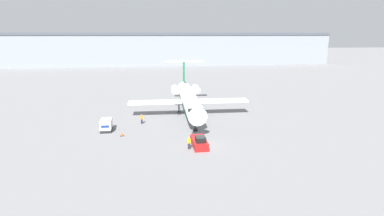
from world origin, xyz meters
TOP-DOWN VIEW (x-y plane):
  - ground_plane at (0.00, 0.00)m, footprint 600.00×600.00m
  - terminal_building at (0.00, 120.00)m, footprint 180.00×16.80m
  - airplane_main at (0.64, 17.74)m, footprint 23.38×26.45m
  - pushback_tug at (-0.40, 0.36)m, footprint 1.91×4.57m
  - luggage_cart at (-14.18, 9.71)m, footprint 1.75×3.02m
  - worker_near_tug at (-1.96, -0.37)m, footprint 0.40×0.25m
  - worker_by_wing at (-8.49, 12.88)m, footprint 0.40×0.24m
  - traffic_cone_left at (-11.50, 6.66)m, footprint 0.51×0.51m

SIDE VIEW (x-z plane):
  - ground_plane at x=0.00m, z-range 0.00..0.00m
  - traffic_cone_left at x=-11.50m, z-range -0.02..0.72m
  - pushback_tug at x=-0.40m, z-range -0.23..1.55m
  - worker_by_wing at x=-8.49m, z-range 0.04..1.77m
  - worker_near_tug at x=-1.96m, z-range 0.05..1.84m
  - luggage_cart at x=-14.18m, z-range 0.00..1.90m
  - airplane_main at x=0.64m, z-range -1.42..8.16m
  - terminal_building at x=0.00m, z-range 0.03..16.43m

